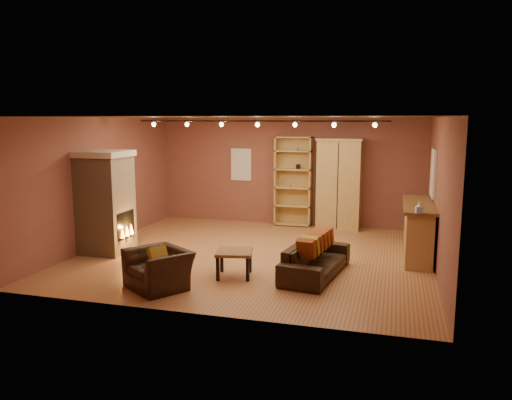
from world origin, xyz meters
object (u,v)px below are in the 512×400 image
(loveseat, at_px, (316,253))
(coffee_table, at_px, (234,254))
(bookcase, at_px, (294,180))
(armchair, at_px, (158,262))
(bar_counter, at_px, (418,229))
(armoire, at_px, (339,184))
(fireplace, at_px, (106,202))

(loveseat, bearing_deg, coffee_table, 117.21)
(bookcase, distance_m, armchair, 5.67)
(bookcase, height_order, bar_counter, bookcase)
(loveseat, bearing_deg, armoire, 9.41)
(fireplace, relative_size, bar_counter, 0.92)
(bar_counter, bearing_deg, armchair, -142.76)
(loveseat, bearing_deg, fireplace, 93.49)
(fireplace, bearing_deg, armchair, -40.66)
(fireplace, height_order, bar_counter, fireplace)
(bookcase, xyz_separation_m, coffee_table, (-0.13, -4.59, -0.78))
(fireplace, distance_m, armchair, 2.80)
(bookcase, bearing_deg, coffee_table, -91.60)
(fireplace, xyz_separation_m, armchair, (2.07, -1.78, -0.63))
(armoire, distance_m, loveseat, 4.03)
(armchair, bearing_deg, coffee_table, 75.98)
(loveseat, bearing_deg, bookcase, 25.42)
(bookcase, bearing_deg, bar_counter, -37.59)
(armoire, height_order, loveseat, armoire)
(fireplace, xyz_separation_m, bookcase, (3.21, 3.73, 0.12))
(armoire, bearing_deg, coffee_table, -106.62)
(bar_counter, relative_size, loveseat, 1.13)
(fireplace, distance_m, coffee_table, 3.27)
(bar_counter, xyz_separation_m, coffee_table, (-3.16, -2.25, -0.16))
(loveseat, xyz_separation_m, coffee_table, (-1.37, -0.46, -0.00))
(bar_counter, bearing_deg, bookcase, 142.41)
(fireplace, height_order, bookcase, bookcase)
(armoire, bearing_deg, loveseat, -89.21)
(fireplace, relative_size, armchair, 1.80)
(bar_counter, height_order, armchair, bar_counter)
(fireplace, distance_m, armoire, 5.66)
(bookcase, height_order, coffee_table, bookcase)
(fireplace, distance_m, bar_counter, 6.41)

